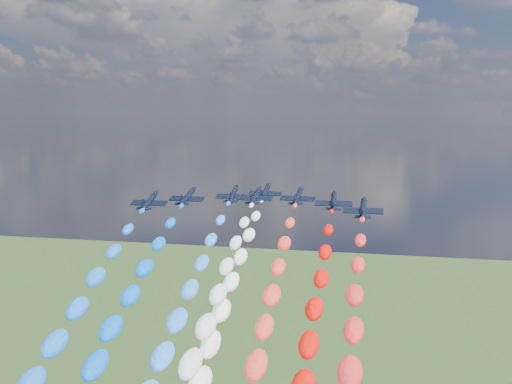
# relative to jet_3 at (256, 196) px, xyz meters

# --- Properties ---
(jet_0) EXTENTS (9.47, 12.88, 6.63)m
(jet_0) POSITION_rel_jet_3_xyz_m (-24.41, -14.45, 0.00)
(jet_0) COLOR black
(jet_1) EXTENTS (10.13, 13.35, 6.63)m
(jet_1) POSITION_rel_jet_3_xyz_m (-17.51, -5.10, 0.00)
(jet_1) COLOR black
(jet_2) EXTENTS (10.16, 13.38, 6.63)m
(jet_2) POSITION_rel_jet_3_xyz_m (-6.73, 1.97, 0.00)
(jet_2) COLOR black
(jet_3) EXTENTS (9.78, 13.11, 6.63)m
(jet_3) POSITION_rel_jet_3_xyz_m (0.00, 0.00, 0.00)
(jet_3) COLOR black
(jet_4) EXTENTS (9.66, 13.02, 6.63)m
(jet_4) POSITION_rel_jet_3_xyz_m (0.80, 9.56, 0.00)
(jet_4) COLOR black
(trail_4) EXTENTS (5.92, 112.62, 61.42)m
(trail_4) POSITION_rel_jet_3_xyz_m (0.80, -48.86, -29.45)
(trail_4) COLOR white
(jet_5) EXTENTS (9.80, 13.12, 6.63)m
(jet_5) POSITION_rel_jet_3_xyz_m (11.24, 1.63, 0.00)
(jet_5) COLOR black
(jet_6) EXTENTS (10.19, 13.40, 6.63)m
(jet_6) POSITION_rel_jet_3_xyz_m (21.37, -5.24, 0.00)
(jet_6) COLOR black
(jet_7) EXTENTS (9.44, 12.86, 6.63)m
(jet_7) POSITION_rel_jet_3_xyz_m (29.09, -15.15, 0.00)
(jet_7) COLOR black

